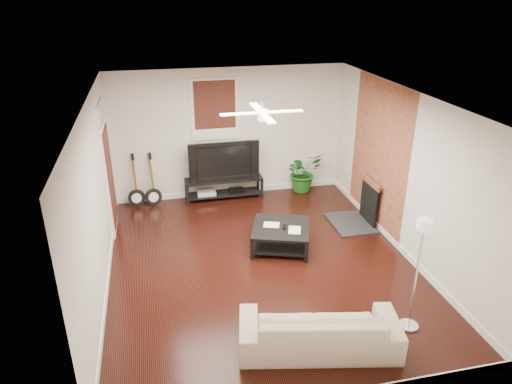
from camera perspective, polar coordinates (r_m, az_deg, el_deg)
room at (r=7.42m, az=0.68°, el=0.55°), size 5.01×6.01×2.81m
brick_accent at (r=9.13m, az=14.60°, el=4.30°), size 0.02×2.20×2.80m
fireplace at (r=9.36m, az=12.44°, el=-1.23°), size 0.80×1.10×0.92m
window_back at (r=9.98m, az=-5.00°, el=9.91°), size 1.00×0.06×1.30m
door_left at (r=9.11m, az=-17.45°, el=2.92°), size 0.08×1.00×2.50m
tv_stand at (r=10.36m, az=-3.89°, el=0.46°), size 1.68×0.45×0.47m
tv at (r=10.13m, az=-4.01°, el=3.95°), size 1.50×0.20×0.86m
coffee_table at (r=8.45m, az=3.01°, el=-5.44°), size 1.25×1.25×0.41m
sofa at (r=6.33m, az=7.64°, el=-16.00°), size 2.16×1.19×0.60m
floor_lamp at (r=6.62m, az=18.81°, el=-9.54°), size 0.32×0.32×1.67m
potted_plant at (r=10.71m, az=5.68°, el=2.47°), size 0.99×0.91×0.91m
guitar_left at (r=10.12m, az=-14.44°, el=1.23°), size 0.38×0.28×1.15m
guitar_right at (r=10.08m, az=-12.46°, el=1.35°), size 0.40×0.32×1.15m
ceiling_fan at (r=7.04m, az=0.72°, el=9.57°), size 1.24×1.24×0.32m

